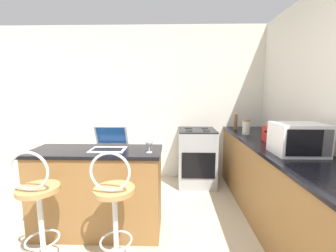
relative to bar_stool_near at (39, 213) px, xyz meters
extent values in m
cube|color=silver|center=(0.63, 2.18, 0.80)|extent=(12.00, 0.06, 2.60)
cube|color=olive|center=(0.32, 0.52, -0.06)|extent=(1.32, 0.49, 0.88)
cube|color=black|center=(0.32, 0.52, 0.39)|extent=(1.35, 0.52, 0.03)
cube|color=olive|center=(2.31, 0.65, -0.06)|extent=(0.63, 3.02, 0.88)
cube|color=black|center=(2.31, 0.65, 0.39)|extent=(0.66, 3.05, 0.03)
cylinder|color=silver|center=(0.00, 0.02, -0.15)|extent=(0.04, 0.04, 0.68)
torus|color=silver|center=(0.00, 0.02, -0.26)|extent=(0.28, 0.28, 0.02)
cylinder|color=#B7844C|center=(0.00, 0.02, 0.20)|extent=(0.34, 0.34, 0.04)
torus|color=silver|center=(0.00, -0.08, 0.39)|extent=(0.32, 0.02, 0.32)
cylinder|color=silver|center=(0.64, 0.02, -0.15)|extent=(0.04, 0.04, 0.68)
torus|color=silver|center=(0.64, 0.02, -0.26)|extent=(0.28, 0.28, 0.02)
cylinder|color=#B7844C|center=(0.64, 0.02, 0.20)|extent=(0.34, 0.34, 0.04)
torus|color=silver|center=(0.64, -0.08, 0.39)|extent=(0.32, 0.02, 0.32)
cube|color=silver|center=(0.45, 0.51, 0.41)|extent=(0.35, 0.25, 0.01)
cube|color=black|center=(0.45, 0.49, 0.42)|extent=(0.30, 0.14, 0.00)
cube|color=silver|center=(0.45, 0.65, 0.53)|extent=(0.35, 0.10, 0.22)
cube|color=#19478C|center=(0.45, 0.64, 0.54)|extent=(0.31, 0.08, 0.18)
cube|color=white|center=(2.31, 0.41, 0.56)|extent=(0.44, 0.35, 0.30)
cube|color=black|center=(2.27, 0.23, 0.56)|extent=(0.31, 0.01, 0.24)
cube|color=#4C4C51|center=(2.47, 0.23, 0.56)|extent=(0.09, 0.01, 0.24)
cube|color=red|center=(2.33, 0.92, 0.50)|extent=(0.21, 0.28, 0.18)
cube|color=black|center=(2.28, 0.92, 0.60)|extent=(0.05, 0.20, 0.00)
cube|color=black|center=(2.37, 0.92, 0.60)|extent=(0.05, 0.20, 0.00)
cube|color=black|center=(2.21, 0.92, 0.54)|extent=(0.02, 0.02, 0.02)
cube|color=#9EA3A8|center=(1.50, 1.83, -0.06)|extent=(0.59, 0.60, 0.89)
cube|color=black|center=(1.50, 1.53, -0.09)|extent=(0.50, 0.01, 0.40)
cube|color=black|center=(1.50, 1.83, 0.40)|extent=(0.59, 0.60, 0.02)
cylinder|color=black|center=(1.36, 1.71, 0.41)|extent=(0.11, 0.11, 0.01)
cylinder|color=black|center=(1.63, 1.71, 0.41)|extent=(0.11, 0.11, 0.01)
cylinder|color=black|center=(1.36, 1.95, 0.41)|extent=(0.11, 0.11, 0.01)
cylinder|color=black|center=(1.63, 1.95, 0.41)|extent=(0.11, 0.11, 0.01)
cylinder|color=brown|center=(2.11, 1.87, 0.52)|extent=(0.05, 0.05, 0.23)
sphere|color=brown|center=(2.11, 1.87, 0.65)|extent=(0.04, 0.04, 0.04)
cylinder|color=silver|center=(2.14, 1.43, 0.50)|extent=(0.10, 0.10, 0.18)
cylinder|color=olive|center=(2.14, 1.43, 0.60)|extent=(0.11, 0.11, 0.02)
cylinder|color=silver|center=(0.88, 0.43, 0.41)|extent=(0.06, 0.06, 0.00)
cylinder|color=silver|center=(0.88, 0.43, 0.45)|extent=(0.01, 0.01, 0.07)
sphere|color=silver|center=(0.88, 0.43, 0.52)|extent=(0.08, 0.08, 0.08)
cylinder|color=red|center=(2.51, 1.57, 0.46)|extent=(0.08, 0.08, 0.10)
torus|color=red|center=(2.56, 1.57, 0.46)|extent=(0.01, 0.06, 0.06)
camera|label=1|loc=(1.13, -1.72, 1.00)|focal=24.00mm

